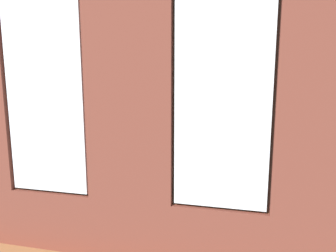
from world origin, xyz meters
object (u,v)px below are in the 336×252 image
at_px(media_console, 34,160).
at_px(potted_plant_by_left_couch, 293,146).
at_px(cup_ceramic, 161,149).
at_px(potted_plant_foreground_right, 97,123).
at_px(papasan_chair, 182,135).
at_px(tv_flatscreen, 32,129).
at_px(potted_plant_near_tv, 22,142).
at_px(couch_by_window, 156,206).
at_px(potted_plant_mid_room_small, 215,150).
at_px(potted_plant_corner_near_left, 318,127).
at_px(coffee_table, 161,154).
at_px(couch_left, 329,170).
at_px(remote_gray, 183,151).
at_px(remote_silver, 165,153).

distance_m(media_console, potted_plant_by_left_couch, 5.45).
relative_size(cup_ceramic, potted_plant_foreground_right, 0.09).
bearing_deg(papasan_chair, cup_ceramic, 85.75).
bearing_deg(papasan_chair, tv_flatscreen, 40.07).
bearing_deg(tv_flatscreen, potted_plant_near_tv, 118.40).
xyz_separation_m(potted_plant_foreground_right, potted_plant_by_left_couch, (-4.84, 0.48, -0.25)).
distance_m(couch_by_window, potted_plant_foreground_right, 4.90).
height_order(potted_plant_foreground_right, potted_plant_mid_room_small, potted_plant_foreground_right).
height_order(tv_flatscreen, potted_plant_corner_near_left, tv_flatscreen).
distance_m(cup_ceramic, potted_plant_corner_near_left, 3.66).
relative_size(potted_plant_corner_near_left, potted_plant_by_left_couch, 2.06).
height_order(coffee_table, media_console, media_console).
bearing_deg(tv_flatscreen, couch_left, -176.37).
height_order(couch_left, potted_plant_near_tv, potted_plant_near_tv).
distance_m(couch_by_window, potted_plant_corner_near_left, 4.90).
bearing_deg(remote_gray, cup_ceramic, -24.86).
relative_size(coffee_table, potted_plant_near_tv, 1.00).
distance_m(tv_flatscreen, potted_plant_near_tv, 1.15).
height_order(coffee_table, potted_plant_foreground_right, potted_plant_foreground_right).
bearing_deg(potted_plant_foreground_right, couch_by_window, 124.04).
xyz_separation_m(tv_flatscreen, potted_plant_near_tv, (-0.54, 1.01, -0.00)).
distance_m(media_console, potted_plant_corner_near_left, 6.18).
bearing_deg(coffee_table, couch_by_window, 103.35).
xyz_separation_m(couch_by_window, potted_plant_near_tv, (2.50, -0.77, 0.54)).
relative_size(coffee_table, papasan_chair, 1.49).
relative_size(coffee_table, tv_flatscreen, 1.29).
relative_size(media_console, potted_plant_by_left_couch, 1.86).
bearing_deg(potted_plant_mid_room_small, papasan_chair, -49.53).
bearing_deg(potted_plant_mid_room_small, cup_ceramic, 24.94).
bearing_deg(couch_by_window, potted_plant_mid_room_small, -99.16).
distance_m(coffee_table, tv_flatscreen, 2.60).
bearing_deg(potted_plant_near_tv, potted_plant_by_left_couch, -148.54).
bearing_deg(potted_plant_foreground_right, remote_gray, 149.63).
bearing_deg(potted_plant_foreground_right, cup_ceramic, 142.62).
bearing_deg(papasan_chair, potted_plant_mid_room_small, 130.47).
xyz_separation_m(remote_silver, potted_plant_by_left_couch, (-2.55, -1.30, -0.03)).
height_order(cup_ceramic, papasan_chair, papasan_chair).
height_order(remote_silver, remote_gray, same).
height_order(couch_by_window, potted_plant_by_left_couch, couch_by_window).
bearing_deg(potted_plant_near_tv, potted_plant_corner_near_left, -147.12).
bearing_deg(couch_by_window, tv_flatscreen, -30.28).
relative_size(cup_ceramic, remote_gray, 0.59).
distance_m(media_console, tv_flatscreen, 0.64).
xyz_separation_m(cup_ceramic, remote_gray, (-0.43, -0.13, -0.04)).
bearing_deg(papasan_chair, couch_left, 148.26).
bearing_deg(potted_plant_foreground_right, tv_flatscreen, 82.48).
bearing_deg(coffee_table, couch_left, 174.98).
height_order(remote_silver, tv_flatscreen, tv_flatscreen).
bearing_deg(papasan_chair, potted_plant_corner_near_left, -177.27).
xyz_separation_m(remote_gray, potted_plant_corner_near_left, (-2.80, -1.57, 0.34)).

